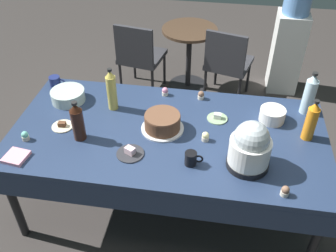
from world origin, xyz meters
The scene contains 25 objects.
ground centered at (0.00, 0.00, 0.00)m, with size 9.00×9.00×0.00m, color #383330.
potluck_table centered at (0.00, 0.00, 0.69)m, with size 2.20×1.10×0.75m.
frosted_layer_cake centered at (-0.04, 0.02, 0.81)m, with size 0.30×0.30×0.12m.
slow_cooker centered at (0.54, -0.25, 0.90)m, with size 0.27×0.27×0.33m.
glass_salad_bowl centered at (-0.82, 0.25, 0.79)m, with size 0.26×0.26×0.09m, color #B2C6BC.
ceramic_snack_bowl centered at (0.72, 0.25, 0.80)m, with size 0.18×0.18×0.10m, color silver.
dessert_plate_sage centered at (0.33, 0.20, 0.76)m, with size 0.15×0.15×0.05m.
dessert_plate_charcoal centered at (-0.21, -0.27, 0.76)m, with size 0.18×0.18×0.05m.
dessert_plate_cream centered at (-0.75, -0.07, 0.76)m, with size 0.15×0.15×0.04m.
cupcake_mint centered at (0.19, 0.44, 0.78)m, with size 0.05×0.05×0.07m.
cupcake_rose centered at (0.76, -0.46, 0.78)m, with size 0.05×0.05×0.07m.
cupcake_berry centered at (0.26, -0.05, 0.78)m, with size 0.05×0.05×0.07m.
cupcake_vanilla centered at (-0.94, -0.24, 0.78)m, with size 0.05×0.05×0.07m.
cupcake_cocoa centered at (-0.10, 0.45, 0.78)m, with size 0.05×0.05×0.07m.
soda_bottle_water centered at (0.97, 0.39, 0.91)m, with size 0.09×0.09×0.34m.
soda_bottle_orange_juice centered at (0.95, 0.09, 0.89)m, with size 0.08×0.08×0.31m.
soda_bottle_cola centered at (-0.58, -0.16, 0.89)m, with size 0.09×0.09×0.30m.
soda_bottle_ginger_ale centered at (-0.45, 0.21, 0.91)m, with size 0.07×0.07×0.34m.
coffee_mug_black centered at (0.19, -0.29, 0.80)m, with size 0.12×0.08×0.09m.
coffee_mug_navy centered at (-0.99, 0.41, 0.80)m, with size 0.13×0.09×0.10m.
paper_napkin_stack centered at (-0.92, -0.42, 0.76)m, with size 0.14×0.14×0.02m, color pink.
maroon_chair_left centered at (-0.56, 1.56, 0.49)m, with size 0.51×0.51×0.85m.
maroon_chair_right centered at (0.38, 1.56, 0.49)m, with size 0.54×0.54×0.85m.
round_cafe_table centered at (-0.05, 1.78, 0.50)m, with size 0.60×0.60×0.72m.
water_cooler centered at (1.02, 1.92, 0.59)m, with size 0.32×0.32×1.24m.
Camera 1 is at (0.32, -2.01, 2.43)m, focal length 40.48 mm.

